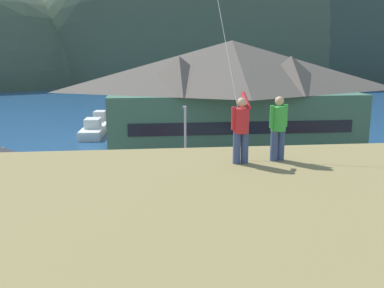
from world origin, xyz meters
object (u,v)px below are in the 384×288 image
at_px(parked_car_mid_row_near, 362,234).
at_px(parked_car_back_row_left, 330,190).
at_px(parked_car_corner_spot, 72,197).
at_px(person_kite_flyer, 241,128).
at_px(parked_car_mid_row_far, 262,199).
at_px(moored_boat_inner_slip, 94,130).
at_px(harbor_lodge, 231,94).
at_px(wharf_dock, 126,127).
at_px(moored_boat_outer_mooring, 151,125).
at_px(parked_car_lone_by_shed, 169,199).
at_px(moored_boat_wharfside, 101,121).
at_px(person_companion, 278,126).
at_px(parking_light_pole, 185,142).
at_px(parked_car_front_row_end, 142,237).
at_px(parked_car_front_row_silver, 29,238).

height_order(parked_car_mid_row_near, parked_car_back_row_left, same).
relative_size(parked_car_mid_row_near, parked_car_corner_spot, 1.00).
height_order(parked_car_back_row_left, person_kite_flyer, person_kite_flyer).
distance_m(parked_car_corner_spot, parked_car_mid_row_far, 11.81).
xyz_separation_m(moored_boat_inner_slip, parked_car_corner_spot, (1.58, -25.02, 0.34)).
distance_m(harbor_lodge, parked_car_mid_row_far, 17.67).
distance_m(moored_boat_inner_slip, parked_car_corner_spot, 25.07).
bearing_deg(wharf_dock, person_kite_flyer, -83.23).
xyz_separation_m(moored_boat_outer_mooring, parked_car_lone_by_shed, (0.74, -28.98, 0.34)).
xyz_separation_m(moored_boat_wharfside, person_kite_flyer, (8.57, -46.19, 7.25)).
bearing_deg(moored_boat_wharfside, moored_boat_inner_slip, -92.02).
xyz_separation_m(moored_boat_wharfside, parked_car_lone_by_shed, (7.38, -32.43, 0.34)).
height_order(wharf_dock, parked_car_corner_spot, parked_car_corner_spot).
height_order(moored_boat_wharfside, person_companion, person_companion).
xyz_separation_m(moored_boat_wharfside, parking_light_pole, (8.79, -28.00, 2.93)).
xyz_separation_m(moored_boat_inner_slip, parked_car_lone_by_shed, (7.60, -26.15, 0.34)).
distance_m(moored_boat_outer_mooring, person_kite_flyer, 43.38).
xyz_separation_m(parked_car_front_row_end, parked_car_mid_row_near, (10.85, -0.86, 0.00)).
bearing_deg(person_kite_flyer, moored_boat_outer_mooring, 92.59).
xyz_separation_m(parked_car_mid_row_far, parked_car_front_row_silver, (-12.74, -4.08, 0.00)).
height_order(wharf_dock, moored_boat_wharfside, moored_boat_wharfside).
bearing_deg(parked_car_lone_by_shed, parked_car_front_row_silver, -146.38).
bearing_deg(parked_car_back_row_left, parked_car_mid_row_near, -101.46).
xyz_separation_m(parked_car_mid_row_near, parked_car_front_row_silver, (-16.31, 1.34, 0.00)).
distance_m(harbor_lodge, parked_car_corner_spot, 20.63).
distance_m(parked_car_front_row_end, person_kite_flyer, 11.35).
bearing_deg(parking_light_pole, person_kite_flyer, -90.69).
distance_m(harbor_lodge, parked_car_lone_by_shed, 18.42).
height_order(wharf_dock, parked_car_back_row_left, parked_car_back_row_left).
bearing_deg(parked_car_mid_row_far, moored_boat_wharfside, 111.52).
bearing_deg(parked_car_mid_row_far, parked_car_mid_row_near, -56.63).
height_order(moored_boat_wharfside, parked_car_mid_row_near, moored_boat_wharfside).
relative_size(harbor_lodge, wharf_dock, 1.77).
bearing_deg(parked_car_mid_row_near, parked_car_front_row_end, 175.46).
bearing_deg(parked_car_front_row_silver, harbor_lodge, 56.01).
bearing_deg(person_companion, moored_boat_inner_slip, 103.93).
height_order(moored_boat_inner_slip, parked_car_mid_row_far, moored_boat_inner_slip).
xyz_separation_m(parked_car_front_row_silver, person_kite_flyer, (8.27, -9.04, 6.91)).
height_order(parking_light_pole, person_companion, person_companion).
bearing_deg(harbor_lodge, parked_car_front_row_silver, -123.99).
relative_size(moored_boat_wharfside, moored_boat_outer_mooring, 1.15).
distance_m(moored_boat_wharfside, parked_car_back_row_left, 36.55).
height_order(parked_car_front_row_end, parking_light_pole, parking_light_pole).
bearing_deg(harbor_lodge, parked_car_corner_spot, -130.80).
bearing_deg(parking_light_pole, parked_car_front_row_end, -107.49).
bearing_deg(parked_car_mid_row_far, harbor_lodge, 85.15).
distance_m(harbor_lodge, person_companion, 30.35).
bearing_deg(parked_car_front_row_silver, parked_car_mid_row_far, 17.75).
xyz_separation_m(wharf_dock, moored_boat_wharfside, (-3.39, 2.54, 0.37)).
xyz_separation_m(moored_boat_outer_mooring, parked_car_back_row_left, (11.32, -28.37, 0.34)).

